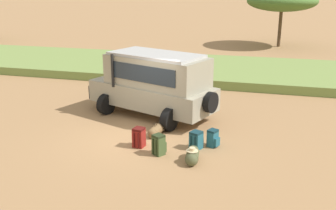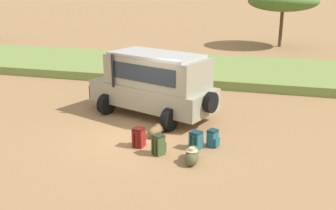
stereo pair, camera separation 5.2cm
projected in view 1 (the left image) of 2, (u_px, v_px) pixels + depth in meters
The scene contains 10 objects.
ground_plane at pixel (134, 137), 13.16m from camera, with size 320.00×320.00×0.00m, color #9E754C.
grass_bank at pixel (195, 69), 22.44m from camera, with size 120.00×7.00×0.44m.
safari_vehicle at pixel (154, 83), 14.89m from camera, with size 5.42×3.73×2.44m.
backpack_beside_front_wheel at pixel (213, 138), 12.31m from camera, with size 0.42×0.39×0.56m.
backpack_cluster_center at pixel (196, 140), 12.16m from camera, with size 0.43×0.48×0.56m.
backpack_near_rear_wheel at pixel (159, 145), 11.73m from camera, with size 0.43×0.46×0.63m.
backpack_outermost at pixel (139, 137), 12.29m from camera, with size 0.38×0.46×0.63m.
duffel_bag_low_black_case at pixel (192, 155), 11.29m from camera, with size 0.44×0.92×0.47m.
duffel_bag_soft_canvas at pixel (156, 131), 13.24m from camera, with size 0.40×0.88×0.44m.
acacia_tree_left_mid at pixel (282, 1), 30.43m from camera, with size 5.41×5.84×4.33m.
Camera 1 is at (4.33, -11.50, 4.96)m, focal length 42.00 mm.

